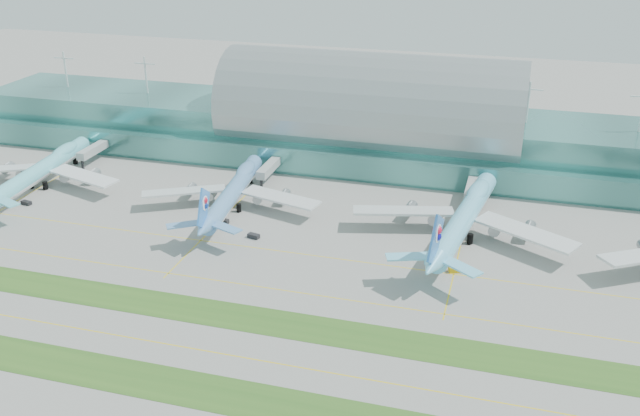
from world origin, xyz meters
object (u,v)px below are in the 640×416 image
(terminal, at_px, (370,125))
(airliner_a, at_px, (42,169))
(airliner_b, at_px, (233,190))
(airliner_c, at_px, (465,216))

(terminal, distance_m, airliner_a, 127.10)
(airliner_a, xyz_separation_m, airliner_b, (76.12, 0.59, -0.24))
(airliner_a, distance_m, airliner_c, 155.13)
(airliner_a, height_order, airliner_b, airliner_a)
(airliner_a, bearing_deg, terminal, 24.19)
(terminal, xyz_separation_m, airliner_b, (-34.78, -60.99, -8.11))
(terminal, bearing_deg, airliner_b, -119.70)
(airliner_b, relative_size, airliner_c, 0.89)
(terminal, height_order, airliner_b, terminal)
(airliner_a, relative_size, airliner_c, 0.92)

